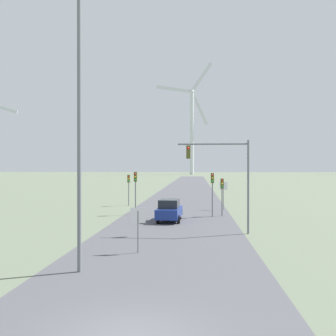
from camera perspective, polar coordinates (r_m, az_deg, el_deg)
The scene contains 11 objects.
road_surface at distance 58.51m, azimuth 2.35°, elevation -4.23°, with size 10.00×240.00×0.01m.
streetlamp at distance 17.67m, azimuth -12.77°, elevation 10.62°, with size 2.56×0.32×12.93m.
stop_sign_near at distance 20.95m, azimuth -4.38°, elevation -7.71°, with size 0.81×0.07×2.39m.
stop_sign_far at distance 41.64m, azimuth 8.06°, elevation -3.23°, with size 0.81×0.07×2.93m.
traffic_light_post_near_left at distance 37.20m, azimuth -4.74°, elevation -2.24°, with size 0.28×0.34×4.04m.
traffic_light_post_near_right at distance 36.49m, azimuth 7.86°, elevation -2.96°, with size 0.28×0.34×3.45m.
traffic_light_post_mid_left at distance 45.75m, azimuth -5.73°, elevation -2.18°, with size 0.28×0.33×3.59m.
traffic_light_post_mid_right at distance 35.67m, azimuth 6.46°, elevation -2.43°, with size 0.28×0.34×3.97m.
traffic_light_mast_overhead at distance 26.92m, azimuth 8.12°, elevation 0.15°, with size 4.84×0.35×6.34m.
car_approaching at distance 32.79m, azimuth 0.19°, elevation -6.16°, with size 2.07×4.21×1.83m.
wind_turbine_left at distance 225.82m, azimuth 3.48°, elevation 6.52°, with size 31.53×11.18×64.82m.
Camera 1 is at (1.78, -10.30, 4.57)m, focal length 42.00 mm.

